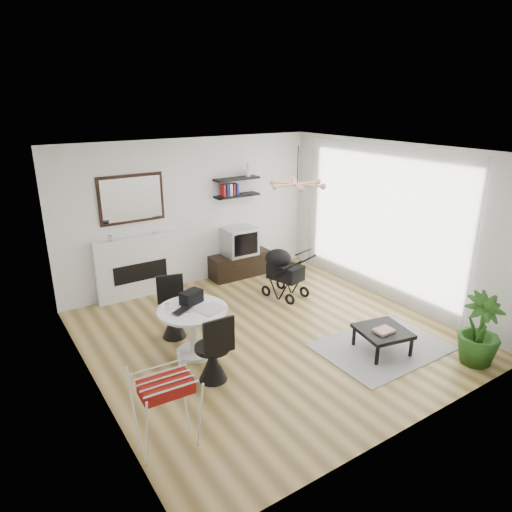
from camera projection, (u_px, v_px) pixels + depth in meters
floor at (269, 334)px, 6.84m from camera, size 5.00×5.00×0.00m
ceiling at (270, 151)px, 5.95m from camera, size 5.00×5.00×0.00m
wall_back at (192, 213)px, 8.36m from camera, size 5.00×0.00×5.00m
wall_left at (86, 288)px, 5.10m from camera, size 0.00×5.00×5.00m
wall_right at (391, 223)px, 7.69m from camera, size 0.00×5.00×5.00m
sheer_curtain at (378, 222)px, 7.79m from camera, size 0.04×3.60×2.60m
fireplace at (138, 260)px, 7.95m from camera, size 1.50×0.17×2.16m
shelf_lower at (237, 196)px, 8.64m from camera, size 0.90×0.25×0.04m
shelf_upper at (237, 179)px, 8.54m from camera, size 0.90×0.25×0.04m
pendant_lamp at (297, 184)px, 6.73m from camera, size 0.90×0.90×0.10m
tv_console at (240, 265)px, 9.02m from camera, size 1.23×0.43×0.46m
crt_tv at (239, 241)px, 8.84m from camera, size 0.61×0.54×0.54m
dining_table at (193, 324)px, 6.17m from camera, size 0.95×0.95×0.69m
laptop at (186, 311)px, 6.00m from camera, size 0.40×0.35×0.03m
black_bag at (191, 297)px, 6.22m from camera, size 0.35×0.27×0.18m
newspaper at (211, 309)px, 6.08m from camera, size 0.44×0.40×0.01m
drinking_glass at (167, 307)px, 6.03m from camera, size 0.06×0.06×0.10m
chair_far at (173, 318)px, 6.71m from camera, size 0.46×0.48×0.91m
chair_near at (213, 360)px, 5.65m from camera, size 0.44×0.45×0.93m
drying_rack at (167, 411)px, 4.47m from camera, size 0.60×0.56×0.86m
stroller at (283, 274)px, 8.06m from camera, size 0.65×0.84×0.94m
rug at (382, 347)px, 6.49m from camera, size 1.78×1.29×0.01m
coffee_table at (383, 332)px, 6.29m from camera, size 0.76×0.76×0.33m
magazines at (384, 331)px, 6.21m from camera, size 0.26×0.21×0.04m
potted_plant at (480, 330)px, 5.97m from camera, size 0.69×0.69×0.97m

